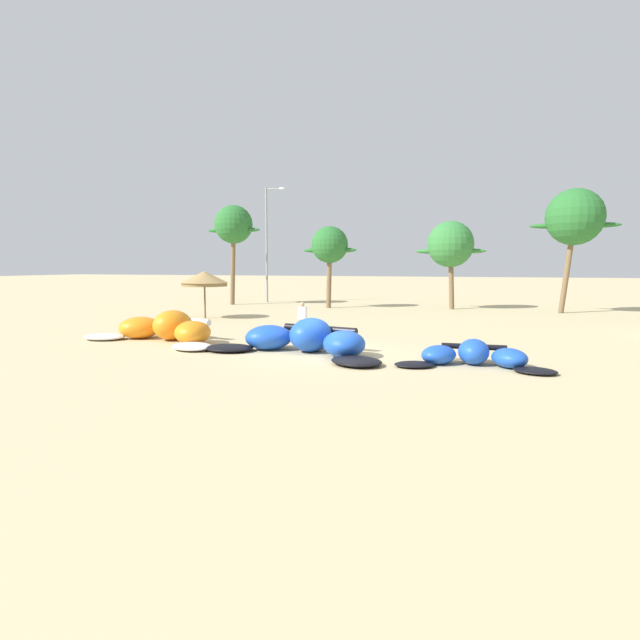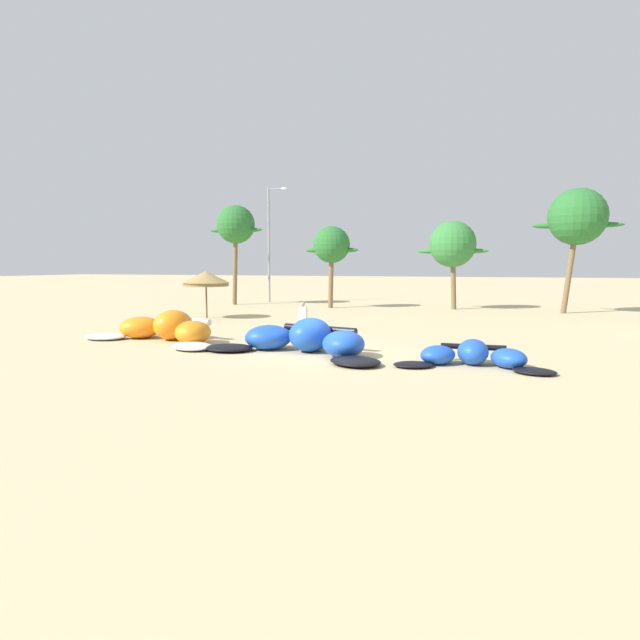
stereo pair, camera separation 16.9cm
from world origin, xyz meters
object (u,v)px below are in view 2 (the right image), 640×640
Objects in this scene: person_near_kites at (303,320)px; palm_left at (332,246)px; kite_left at (305,340)px; palm_leftmost at (236,226)px; kite_far_left at (166,329)px; palm_center_left at (577,218)px; beach_umbrella_near_van at (206,279)px; kite_left_of_center at (473,356)px; palm_left_of_gap at (453,245)px; lamppost_west at (270,239)px.

person_near_kites is 0.26× the size of palm_left.
person_near_kites is at bearing -77.00° from palm_left.
palm_leftmost is (-13.62, 20.90, 5.92)m from kite_left.
person_near_kites is at bearing 26.58° from kite_far_left.
palm_center_left is at bearing 47.44° from kite_far_left.
person_near_kites is (8.74, -6.59, -1.60)m from beach_umbrella_near_van.
kite_left_of_center is at bearing -47.65° from palm_leftmost.
kite_left_of_center is 0.80× the size of palm_left_of_gap.
kite_left is 4.60× the size of person_near_kites.
kite_far_left is 6.81m from kite_left.
kite_left_of_center is 19.67m from beach_umbrella_near_van.
palm_left reaches higher than kite_left_of_center.
palm_left_of_gap is at bearing 173.75° from palm_center_left.
kite_left_of_center is 3.18× the size of person_near_kites.
beach_umbrella_near_van reaches higher than kite_far_left.
person_near_kites reaches higher than kite_left_of_center.
kite_left_of_center is (6.01, -0.64, -0.17)m from kite_left.
palm_left_of_gap reaches higher than kite_left_of_center.
palm_leftmost reaches higher than kite_left_of_center.
palm_leftmost is 3.86m from lamppost_west.
kite_far_left is 23.47m from palm_left_of_gap.
kite_left is 1.16× the size of palm_left_of_gap.
lamppost_west reaches higher than palm_left.
kite_left_of_center is at bearing -83.49° from palm_left_of_gap.
beach_umbrella_near_van is at bearing -82.24° from lamppost_west.
kite_left_of_center is 0.84× the size of palm_left.
kite_left_of_center is 31.26m from lamppost_west.
palm_center_left is 23.87m from lamppost_west.
kite_left is 1.21× the size of palm_left.
beach_umbrella_near_van reaches higher than kite_left_of_center.
palm_center_left reaches higher than beach_umbrella_near_van.
person_near_kites is at bearing -37.04° from beach_umbrella_near_van.
palm_left is 8.06m from lamppost_west.
beach_umbrella_near_van is at bearing -116.68° from palm_left.
palm_center_left reaches higher than palm_leftmost.
kite_left is 27.61m from lamppost_west.
palm_center_left reaches higher than palm_left_of_gap.
palm_left is at bearing -31.35° from lamppost_west.
person_near_kites is 22.26m from palm_center_left.
lamppost_west reaches higher than palm_left_of_gap.
kite_left is 4.00m from person_near_kites.
kite_left is (6.72, -1.08, -0.01)m from kite_far_left.
palm_leftmost is at bearing 132.35° from kite_left_of_center.
lamppost_west is at bearing 116.47° from kite_left.
lamppost_west is at bearing 103.05° from kite_far_left.
palm_left reaches higher than kite_left.
beach_umbrella_near_van is (-3.48, 9.23, 1.92)m from kite_far_left.
palm_left_of_gap is at bearing -9.14° from lamppost_west.
kite_far_left is 4.49× the size of person_near_kites.
lamppost_west is (-5.39, 23.24, 4.96)m from kite_far_left.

